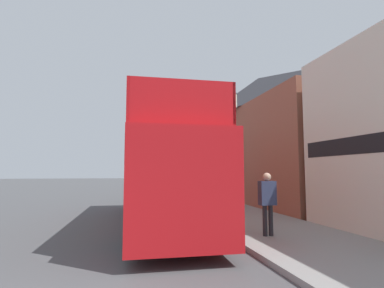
{
  "coord_description": "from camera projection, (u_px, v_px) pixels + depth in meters",
  "views": [
    {
      "loc": [
        1.87,
        -3.5,
        2.0
      ],
      "look_at": [
        4.26,
        6.93,
        2.99
      ],
      "focal_mm": 28.0,
      "sensor_mm": 36.0,
      "label": 1
    }
  ],
  "objects": [
    {
      "name": "lamp_post_nearest",
      "position": [
        233.0,
        131.0,
        10.1
      ],
      "size": [
        0.35,
        0.35,
        4.71
      ],
      "color": "black",
      "rests_on": "sidewalk"
    },
    {
      "name": "brick_terrace_rear",
      "position": [
        259.0,
        138.0,
        22.24
      ],
      "size": [
        6.0,
        19.45,
        9.07
      ],
      "color": "#935642",
      "rests_on": "ground_plane"
    },
    {
      "name": "tour_bus",
      "position": [
        161.0,
        174.0,
        11.77
      ],
      "size": [
        2.85,
        11.39,
        4.09
      ],
      "rotation": [
        0.0,
        0.0,
        -0.03
      ],
      "color": "red",
      "rests_on": "ground_plane"
    },
    {
      "name": "lamp_post_second",
      "position": [
        184.0,
        145.0,
        18.75
      ],
      "size": [
        0.35,
        0.35,
        5.22
      ],
      "color": "black",
      "rests_on": "sidewalk"
    },
    {
      "name": "parked_car_ahead_of_bus",
      "position": [
        151.0,
        191.0,
        20.56
      ],
      "size": [
        2.03,
        4.2,
        1.45
      ],
      "rotation": [
        0.0,
        0.0,
        -0.04
      ],
      "color": "#9E9EA3",
      "rests_on": "ground_plane"
    },
    {
      "name": "sidewalk",
      "position": [
        192.0,
        198.0,
        21.78
      ],
      "size": [
        3.77,
        108.0,
        0.14
      ],
      "color": "gray",
      "rests_on": "ground_plane"
    },
    {
      "name": "lamp_post_third",
      "position": [
        164.0,
        156.0,
        27.3
      ],
      "size": [
        0.35,
        0.35,
        4.75
      ],
      "color": "black",
      "rests_on": "sidewalk"
    },
    {
      "name": "pedestrian_second",
      "position": [
        267.0,
        198.0,
        8.8
      ],
      "size": [
        0.48,
        0.26,
        1.83
      ],
      "color": "#232328",
      "rests_on": "sidewalk"
    },
    {
      "name": "ground_plane",
      "position": [
        98.0,
        198.0,
        23.18
      ],
      "size": [
        144.0,
        144.0,
        0.0
      ],
      "primitive_type": "plane",
      "color": "#4C4C4F"
    }
  ]
}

